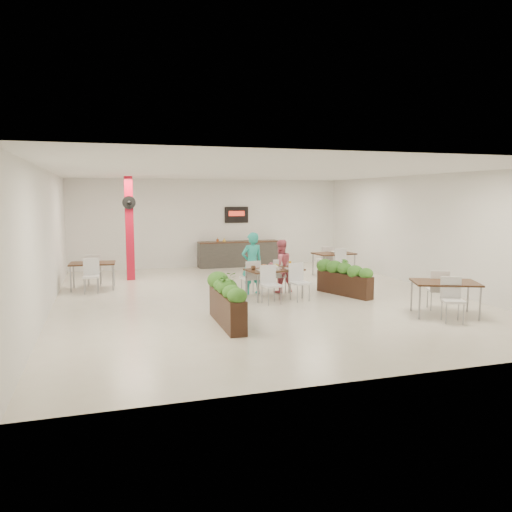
{
  "coord_description": "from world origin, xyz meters",
  "views": [
    {
      "loc": [
        -3.79,
        -12.06,
        2.6
      ],
      "look_at": [
        -0.13,
        -0.17,
        1.1
      ],
      "focal_mm": 35.0,
      "sensor_mm": 36.0,
      "label": 1
    }
  ],
  "objects_px": {
    "main_table": "(274,273)",
    "diner_woman": "(280,266)",
    "side_table_a": "(93,267)",
    "planter_right": "(344,277)",
    "side_table_c": "(445,287)",
    "diner_man": "(252,263)",
    "red_column": "(129,227)",
    "side_table_b": "(334,256)",
    "service_counter": "(239,253)",
    "planter_left": "(227,299)"
  },
  "relations": [
    {
      "from": "diner_man",
      "to": "side_table_c",
      "type": "height_order",
      "value": "diner_man"
    },
    {
      "from": "main_table",
      "to": "diner_woman",
      "type": "distance_m",
      "value": 0.78
    },
    {
      "from": "red_column",
      "to": "planter_right",
      "type": "xyz_separation_m",
      "value": [
        5.24,
        -4.17,
        -1.15
      ]
    },
    {
      "from": "diner_man",
      "to": "planter_right",
      "type": "relative_size",
      "value": 0.94
    },
    {
      "from": "service_counter",
      "to": "main_table",
      "type": "height_order",
      "value": "service_counter"
    },
    {
      "from": "diner_man",
      "to": "planter_left",
      "type": "bearing_deg",
      "value": 55.2
    },
    {
      "from": "diner_woman",
      "to": "side_table_c",
      "type": "bearing_deg",
      "value": 116.36
    },
    {
      "from": "red_column",
      "to": "side_table_c",
      "type": "height_order",
      "value": "red_column"
    },
    {
      "from": "diner_man",
      "to": "side_table_b",
      "type": "height_order",
      "value": "diner_man"
    },
    {
      "from": "red_column",
      "to": "diner_man",
      "type": "relative_size",
      "value": 1.94
    },
    {
      "from": "planter_right",
      "to": "side_table_c",
      "type": "xyz_separation_m",
      "value": [
        1.05,
        -2.68,
        0.15
      ]
    },
    {
      "from": "planter_right",
      "to": "service_counter",
      "type": "bearing_deg",
      "value": 101.63
    },
    {
      "from": "main_table",
      "to": "diner_man",
      "type": "xyz_separation_m",
      "value": [
        -0.39,
        0.66,
        0.19
      ]
    },
    {
      "from": "diner_woman",
      "to": "planter_right",
      "type": "distance_m",
      "value": 1.73
    },
    {
      "from": "diner_man",
      "to": "service_counter",
      "type": "bearing_deg",
      "value": -110.37
    },
    {
      "from": "planter_right",
      "to": "diner_woman",
      "type": "bearing_deg",
      "value": 149.46
    },
    {
      "from": "side_table_a",
      "to": "side_table_c",
      "type": "relative_size",
      "value": 0.99
    },
    {
      "from": "red_column",
      "to": "side_table_b",
      "type": "distance_m",
      "value": 6.59
    },
    {
      "from": "main_table",
      "to": "diner_woman",
      "type": "height_order",
      "value": "diner_woman"
    },
    {
      "from": "main_table",
      "to": "side_table_c",
      "type": "xyz_separation_m",
      "value": [
        2.93,
        -2.89,
        0.0
      ]
    },
    {
      "from": "service_counter",
      "to": "side_table_c",
      "type": "xyz_separation_m",
      "value": [
        2.29,
        -8.72,
        0.15
      ]
    },
    {
      "from": "service_counter",
      "to": "side_table_b",
      "type": "bearing_deg",
      "value": -51.2
    },
    {
      "from": "main_table",
      "to": "side_table_b",
      "type": "relative_size",
      "value": 1.09
    },
    {
      "from": "side_table_a",
      "to": "diner_woman",
      "type": "bearing_deg",
      "value": -18.92
    },
    {
      "from": "main_table",
      "to": "side_table_a",
      "type": "bearing_deg",
      "value": 149.33
    },
    {
      "from": "red_column",
      "to": "main_table",
      "type": "distance_m",
      "value": 5.29
    },
    {
      "from": "side_table_c",
      "to": "side_table_a",
      "type": "bearing_deg",
      "value": 165.53
    },
    {
      "from": "diner_woman",
      "to": "side_table_a",
      "type": "distance_m",
      "value": 5.26
    },
    {
      "from": "side_table_c",
      "to": "main_table",
      "type": "bearing_deg",
      "value": 157.77
    },
    {
      "from": "diner_woman",
      "to": "side_table_c",
      "type": "xyz_separation_m",
      "value": [
        2.53,
        -3.55,
        -0.08
      ]
    },
    {
      "from": "diner_woman",
      "to": "side_table_a",
      "type": "height_order",
      "value": "diner_woman"
    },
    {
      "from": "side_table_a",
      "to": "side_table_b",
      "type": "bearing_deg",
      "value": 4.68
    },
    {
      "from": "red_column",
      "to": "diner_man",
      "type": "xyz_separation_m",
      "value": [
        2.97,
        -3.3,
        -0.82
      ]
    },
    {
      "from": "service_counter",
      "to": "diner_woman",
      "type": "bearing_deg",
      "value": -92.58
    },
    {
      "from": "red_column",
      "to": "service_counter",
      "type": "distance_m",
      "value": 4.56
    },
    {
      "from": "planter_right",
      "to": "side_table_a",
      "type": "xyz_separation_m",
      "value": [
        -6.34,
        2.86,
        0.14
      ]
    },
    {
      "from": "main_table",
      "to": "planter_right",
      "type": "xyz_separation_m",
      "value": [
        1.88,
        -0.21,
        -0.15
      ]
    },
    {
      "from": "diner_woman",
      "to": "planter_left",
      "type": "xyz_separation_m",
      "value": [
        -2.21,
        -2.92,
        -0.19
      ]
    },
    {
      "from": "planter_left",
      "to": "diner_man",
      "type": "bearing_deg",
      "value": 64.27
    },
    {
      "from": "diner_woman",
      "to": "diner_man",
      "type": "bearing_deg",
      "value": -9.06
    },
    {
      "from": "service_counter",
      "to": "diner_woman",
      "type": "height_order",
      "value": "service_counter"
    },
    {
      "from": "service_counter",
      "to": "planter_right",
      "type": "bearing_deg",
      "value": -78.37
    },
    {
      "from": "planter_left",
      "to": "side_table_a",
      "type": "height_order",
      "value": "planter_left"
    },
    {
      "from": "diner_woman",
      "to": "planter_left",
      "type": "height_order",
      "value": "diner_woman"
    },
    {
      "from": "side_table_b",
      "to": "diner_man",
      "type": "bearing_deg",
      "value": -152.61
    },
    {
      "from": "red_column",
      "to": "diner_man",
      "type": "bearing_deg",
      "value": -48.08
    },
    {
      "from": "planter_right",
      "to": "side_table_a",
      "type": "relative_size",
      "value": 1.07
    },
    {
      "from": "red_column",
      "to": "side_table_c",
      "type": "xyz_separation_m",
      "value": [
        6.29,
        -6.85,
        -1.0
      ]
    },
    {
      "from": "diner_man",
      "to": "side_table_a",
      "type": "bearing_deg",
      "value": -35.11
    },
    {
      "from": "side_table_a",
      "to": "side_table_c",
      "type": "xyz_separation_m",
      "value": [
        7.39,
        -5.54,
        0.01
      ]
    }
  ]
}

